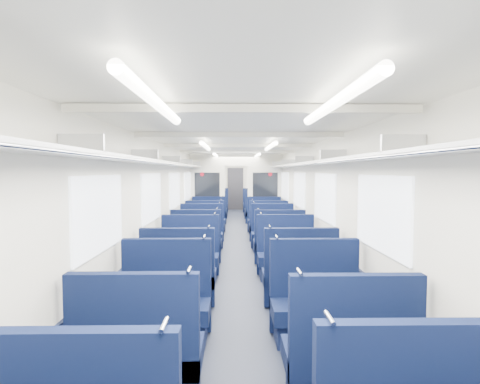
{
  "coord_description": "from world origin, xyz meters",
  "views": [
    {
      "loc": [
        -0.07,
        -8.83,
        1.84
      ],
      "look_at": [
        0.12,
        3.04,
        1.18
      ],
      "focal_mm": 27.85,
      "sensor_mm": 36.0,
      "label": 1
    }
  ],
  "objects_px": {
    "seat_12": "(196,245)",
    "seat_13": "(279,246)",
    "end_door": "(235,189)",
    "seat_6": "(165,308)",
    "seat_19": "(264,222)",
    "seat_14": "(201,236)",
    "seat_24": "(215,208)",
    "seat_27": "(254,205)",
    "seat_16": "(205,228)",
    "seat_8": "(179,280)",
    "seat_10": "(190,259)",
    "seat_22": "(214,211)",
    "seat_4": "(139,360)",
    "seat_23": "(258,211)",
    "seat_9": "(299,280)",
    "seat_17": "(268,228)",
    "seat_15": "(273,236)",
    "seat_7": "(316,308)",
    "seat_21": "(259,214)",
    "bulkhead": "(236,191)",
    "seat_20": "(212,214)",
    "seat_11": "(286,258)",
    "seat_25": "(256,208)",
    "seat_26": "(217,205)",
    "seat_18": "(208,222)"
  },
  "relations": [
    {
      "from": "seat_4",
      "to": "seat_23",
      "type": "height_order",
      "value": "same"
    },
    {
      "from": "seat_14",
      "to": "seat_12",
      "type": "bearing_deg",
      "value": -90.0
    },
    {
      "from": "seat_12",
      "to": "seat_19",
      "type": "bearing_deg",
      "value": 64.24
    },
    {
      "from": "seat_14",
      "to": "seat_17",
      "type": "relative_size",
      "value": 1.0
    },
    {
      "from": "end_door",
      "to": "seat_24",
      "type": "relative_size",
      "value": 1.79
    },
    {
      "from": "seat_7",
      "to": "seat_21",
      "type": "height_order",
      "value": "same"
    },
    {
      "from": "seat_4",
      "to": "seat_15",
      "type": "xyz_separation_m",
      "value": [
        1.66,
        5.69,
        0.0
      ]
    },
    {
      "from": "end_door",
      "to": "seat_24",
      "type": "distance_m",
      "value": 2.8
    },
    {
      "from": "seat_17",
      "to": "seat_22",
      "type": "xyz_separation_m",
      "value": [
        -1.66,
        4.37,
        0.0
      ]
    },
    {
      "from": "seat_17",
      "to": "seat_26",
      "type": "height_order",
      "value": "same"
    },
    {
      "from": "seat_13",
      "to": "seat_14",
      "type": "relative_size",
      "value": 1.0
    },
    {
      "from": "end_door",
      "to": "seat_12",
      "type": "height_order",
      "value": "end_door"
    },
    {
      "from": "bulkhead",
      "to": "seat_15",
      "type": "height_order",
      "value": "bulkhead"
    },
    {
      "from": "seat_7",
      "to": "seat_16",
      "type": "relative_size",
      "value": 1.0
    },
    {
      "from": "seat_6",
      "to": "seat_27",
      "type": "distance_m",
      "value": 12.47
    },
    {
      "from": "seat_11",
      "to": "seat_12",
      "type": "distance_m",
      "value": 2.0
    },
    {
      "from": "seat_12",
      "to": "seat_25",
      "type": "distance_m",
      "value": 7.88
    },
    {
      "from": "seat_12",
      "to": "seat_4",
      "type": "bearing_deg",
      "value": -90.0
    },
    {
      "from": "seat_8",
      "to": "seat_10",
      "type": "distance_m",
      "value": 1.24
    },
    {
      "from": "seat_6",
      "to": "seat_19",
      "type": "bearing_deg",
      "value": 76.44
    },
    {
      "from": "seat_18",
      "to": "seat_19",
      "type": "relative_size",
      "value": 1.0
    },
    {
      "from": "seat_25",
      "to": "seat_26",
      "type": "relative_size",
      "value": 1.0
    },
    {
      "from": "seat_6",
      "to": "seat_20",
      "type": "bearing_deg",
      "value": 90.0
    },
    {
      "from": "seat_13",
      "to": "seat_22",
      "type": "relative_size",
      "value": 1.0
    },
    {
      "from": "seat_27",
      "to": "seat_9",
      "type": "bearing_deg",
      "value": -90.0
    },
    {
      "from": "seat_9",
      "to": "seat_23",
      "type": "height_order",
      "value": "same"
    },
    {
      "from": "seat_6",
      "to": "seat_7",
      "type": "height_order",
      "value": "same"
    },
    {
      "from": "seat_14",
      "to": "seat_26",
      "type": "relative_size",
      "value": 1.0
    },
    {
      "from": "seat_19",
      "to": "seat_24",
      "type": "distance_m",
      "value": 4.59
    },
    {
      "from": "seat_10",
      "to": "seat_14",
      "type": "distance_m",
      "value": 2.25
    },
    {
      "from": "seat_7",
      "to": "seat_21",
      "type": "xyz_separation_m",
      "value": [
        0.0,
        9.05,
        0.0
      ]
    },
    {
      "from": "seat_25",
      "to": "seat_7",
      "type": "bearing_deg",
      "value": -90.0
    },
    {
      "from": "seat_24",
      "to": "seat_26",
      "type": "xyz_separation_m",
      "value": [
        0.0,
        1.34,
        0.0
      ]
    },
    {
      "from": "seat_20",
      "to": "seat_24",
      "type": "bearing_deg",
      "value": 90.0
    },
    {
      "from": "seat_23",
      "to": "seat_15",
      "type": "bearing_deg",
      "value": -90.0
    },
    {
      "from": "seat_6",
      "to": "seat_13",
      "type": "height_order",
      "value": "same"
    },
    {
      "from": "end_door",
      "to": "seat_24",
      "type": "height_order",
      "value": "end_door"
    },
    {
      "from": "seat_11",
      "to": "seat_7",
      "type": "bearing_deg",
      "value": -90.0
    },
    {
      "from": "seat_22",
      "to": "seat_9",
      "type": "bearing_deg",
      "value": -79.58
    },
    {
      "from": "seat_16",
      "to": "seat_19",
      "type": "distance_m",
      "value": 2.03
    },
    {
      "from": "seat_11",
      "to": "seat_20",
      "type": "distance_m",
      "value": 6.76
    },
    {
      "from": "seat_20",
      "to": "seat_10",
      "type": "bearing_deg",
      "value": -90.0
    },
    {
      "from": "seat_24",
      "to": "seat_27",
      "type": "xyz_separation_m",
      "value": [
        1.66,
        1.2,
        0.0
      ]
    },
    {
      "from": "seat_9",
      "to": "seat_17",
      "type": "xyz_separation_m",
      "value": [
        0.0,
        4.65,
        0.0
      ]
    },
    {
      "from": "seat_18",
      "to": "seat_14",
      "type": "bearing_deg",
      "value": -90.0
    },
    {
      "from": "seat_12",
      "to": "seat_26",
      "type": "bearing_deg",
      "value": 90.0
    },
    {
      "from": "seat_14",
      "to": "seat_16",
      "type": "xyz_separation_m",
      "value": [
        0.0,
        1.16,
        0.0
      ]
    },
    {
      "from": "seat_25",
      "to": "seat_20",
      "type": "bearing_deg",
      "value": -126.15
    },
    {
      "from": "bulkhead",
      "to": "seat_12",
      "type": "relative_size",
      "value": 2.51
    },
    {
      "from": "seat_12",
      "to": "seat_13",
      "type": "relative_size",
      "value": 1.0
    }
  ]
}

